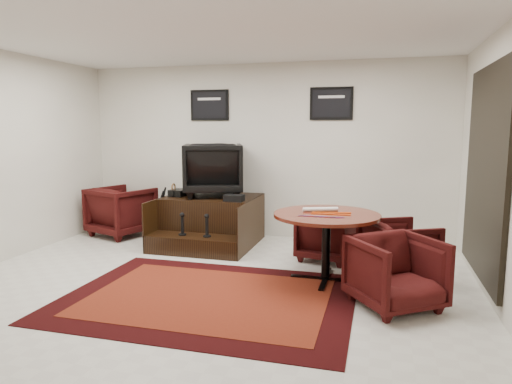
# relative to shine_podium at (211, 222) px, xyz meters

# --- Properties ---
(ground) EXTENTS (6.00, 6.00, 0.00)m
(ground) POSITION_rel_shine_podium_xyz_m (0.64, -1.77, -0.34)
(ground) COLOR silver
(ground) RESTS_ON ground
(room_shell) EXTENTS (6.02, 5.02, 2.81)m
(room_shell) POSITION_rel_shine_podium_xyz_m (1.05, -1.65, 1.45)
(room_shell) COLOR silver
(room_shell) RESTS_ON ground
(area_rug) EXTENTS (3.01, 2.26, 0.01)m
(area_rug) POSITION_rel_shine_podium_xyz_m (0.80, -2.17, -0.33)
(area_rug) COLOR black
(area_rug) RESTS_ON ground
(shine_podium) EXTENTS (1.41, 1.46, 0.73)m
(shine_podium) POSITION_rel_shine_podium_xyz_m (0.00, 0.00, 0.00)
(shine_podium) COLOR black
(shine_podium) RESTS_ON ground
(shine_chair) EXTENTS (1.11, 1.08, 0.91)m
(shine_chair) POSITION_rel_shine_podium_xyz_m (0.00, 0.15, 0.85)
(shine_chair) COLOR black
(shine_chair) RESTS_ON shine_podium
(shoes_pair) EXTENTS (0.25, 0.31, 0.11)m
(shoes_pair) POSITION_rel_shine_podium_xyz_m (-0.50, -0.05, 0.44)
(shoes_pair) COLOR black
(shoes_pair) RESTS_ON shine_podium
(polish_kit) EXTENTS (0.28, 0.20, 0.09)m
(polish_kit) POSITION_rel_shine_podium_xyz_m (0.48, -0.29, 0.44)
(polish_kit) COLOR black
(polish_kit) RESTS_ON shine_podium
(umbrella_black) EXTENTS (0.32, 0.12, 0.85)m
(umbrella_black) POSITION_rel_shine_podium_xyz_m (-0.83, -0.18, 0.09)
(umbrella_black) COLOR black
(umbrella_black) RESTS_ON ground
(umbrella_hooked) EXTENTS (0.33, 0.12, 0.90)m
(umbrella_hooked) POSITION_rel_shine_podium_xyz_m (-0.85, -0.06, 0.11)
(umbrella_hooked) COLOR black
(umbrella_hooked) RESTS_ON ground
(armchair_side) EXTENTS (1.09, 1.06, 0.90)m
(armchair_side) POSITION_rel_shine_podium_xyz_m (-1.63, 0.13, 0.11)
(armchair_side) COLOR black
(armchair_side) RESTS_ON ground
(meeting_table) EXTENTS (1.22, 1.22, 0.80)m
(meeting_table) POSITION_rel_shine_podium_xyz_m (1.93, -1.28, 0.37)
(meeting_table) COLOR #401509
(meeting_table) RESTS_ON ground
(table_chair_back) EXTENTS (0.82, 0.79, 0.72)m
(table_chair_back) POSITION_rel_shine_podium_xyz_m (1.84, -0.41, 0.02)
(table_chair_back) COLOR black
(table_chair_back) RESTS_ON ground
(table_chair_window) EXTENTS (0.94, 0.96, 0.75)m
(table_chair_window) POSITION_rel_shine_podium_xyz_m (2.76, -0.93, 0.04)
(table_chair_window) COLOR black
(table_chair_window) RESTS_ON ground
(table_chair_corner) EXTENTS (1.04, 1.03, 0.79)m
(table_chair_corner) POSITION_rel_shine_podium_xyz_m (2.69, -1.91, 0.06)
(table_chair_corner) COLOR black
(table_chair_corner) RESTS_ON ground
(paper_roll) EXTENTS (0.41, 0.19, 0.05)m
(paper_roll) POSITION_rel_shine_podium_xyz_m (1.84, -1.17, 0.49)
(paper_roll) COLOR silver
(paper_roll) RESTS_ON meeting_table
(table_clutter) EXTENTS (0.57, 0.34, 0.01)m
(table_clutter) POSITION_rel_shine_podium_xyz_m (1.95, -1.34, 0.47)
(table_clutter) COLOR #EC4F0D
(table_clutter) RESTS_ON meeting_table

